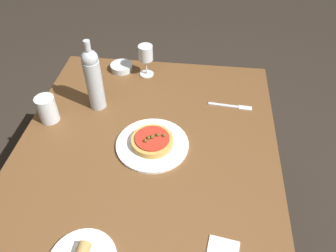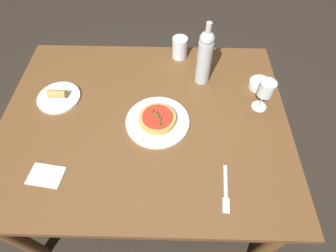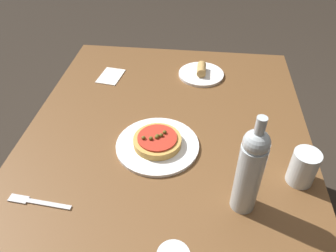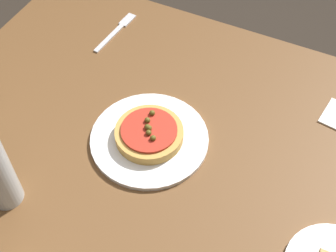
{
  "view_description": "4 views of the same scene",
  "coord_description": "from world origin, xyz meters",
  "px_view_note": "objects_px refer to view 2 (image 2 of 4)",
  "views": [
    {
      "loc": [
        0.8,
        0.19,
        1.66
      ],
      "look_at": [
        -0.11,
        0.08,
        0.78
      ],
      "focal_mm": 35.0,
      "sensor_mm": 36.0,
      "label": 1
    },
    {
      "loc": [
        -0.13,
        0.72,
        1.65
      ],
      "look_at": [
        -0.11,
        0.08,
        0.76
      ],
      "focal_mm": 28.0,
      "sensor_mm": 36.0,
      "label": 2
    },
    {
      "loc": [
        -0.87,
        -0.11,
        1.5
      ],
      "look_at": [
        -0.01,
        -0.01,
        0.76
      ],
      "focal_mm": 35.0,
      "sensor_mm": 36.0,
      "label": 3
    },
    {
      "loc": [
        0.27,
        -0.57,
        1.62
      ],
      "look_at": [
        -0.01,
        0.01,
        0.8
      ],
      "focal_mm": 50.0,
      "sensor_mm": 36.0,
      "label": 4
    }
  ],
  "objects_px": {
    "pizza": "(157,119)",
    "side_bowl": "(260,84)",
    "side_plate": "(59,97)",
    "wine_glass": "(266,90)",
    "fork": "(226,191)",
    "water_cup": "(180,48)",
    "dining_table": "(146,128)",
    "wine_bottle": "(205,57)",
    "dinner_plate": "(158,121)"
  },
  "relations": [
    {
      "from": "pizza",
      "to": "side_bowl",
      "type": "bearing_deg",
      "value": -154.78
    },
    {
      "from": "side_bowl",
      "to": "side_plate",
      "type": "relative_size",
      "value": 0.54
    },
    {
      "from": "wine_glass",
      "to": "side_bowl",
      "type": "height_order",
      "value": "wine_glass"
    },
    {
      "from": "wine_glass",
      "to": "fork",
      "type": "distance_m",
      "value": 0.48
    },
    {
      "from": "pizza",
      "to": "side_plate",
      "type": "height_order",
      "value": "pizza"
    },
    {
      "from": "pizza",
      "to": "fork",
      "type": "height_order",
      "value": "pizza"
    },
    {
      "from": "wine_glass",
      "to": "side_plate",
      "type": "bearing_deg",
      "value": -1.86
    },
    {
      "from": "pizza",
      "to": "water_cup",
      "type": "bearing_deg",
      "value": -102.22
    },
    {
      "from": "dining_table",
      "to": "wine_bottle",
      "type": "height_order",
      "value": "wine_bottle"
    },
    {
      "from": "wine_bottle",
      "to": "side_plate",
      "type": "xyz_separation_m",
      "value": [
        0.69,
        0.14,
        -0.14
      ]
    },
    {
      "from": "pizza",
      "to": "water_cup",
      "type": "distance_m",
      "value": 0.47
    },
    {
      "from": "pizza",
      "to": "side_plate",
      "type": "xyz_separation_m",
      "value": [
        0.48,
        -0.13,
        -0.02
      ]
    },
    {
      "from": "wine_bottle",
      "to": "fork",
      "type": "bearing_deg",
      "value": 95.9
    },
    {
      "from": "wine_bottle",
      "to": "dinner_plate",
      "type": "bearing_deg",
      "value": 52.6
    },
    {
      "from": "wine_bottle",
      "to": "water_cup",
      "type": "relative_size",
      "value": 2.8
    },
    {
      "from": "water_cup",
      "to": "side_plate",
      "type": "height_order",
      "value": "water_cup"
    },
    {
      "from": "dinner_plate",
      "to": "water_cup",
      "type": "height_order",
      "value": "water_cup"
    },
    {
      "from": "wine_bottle",
      "to": "fork",
      "type": "height_order",
      "value": "wine_bottle"
    },
    {
      "from": "dining_table",
      "to": "dinner_plate",
      "type": "xyz_separation_m",
      "value": [
        -0.06,
        0.02,
        0.08
      ]
    },
    {
      "from": "side_bowl",
      "to": "wine_glass",
      "type": "bearing_deg",
      "value": 78.82
    },
    {
      "from": "wine_bottle",
      "to": "side_plate",
      "type": "distance_m",
      "value": 0.72
    },
    {
      "from": "dinner_plate",
      "to": "side_plate",
      "type": "height_order",
      "value": "side_plate"
    },
    {
      "from": "pizza",
      "to": "fork",
      "type": "bearing_deg",
      "value": 130.35
    },
    {
      "from": "pizza",
      "to": "fork",
      "type": "relative_size",
      "value": 0.85
    },
    {
      "from": "pizza",
      "to": "wine_bottle",
      "type": "xyz_separation_m",
      "value": [
        -0.21,
        -0.28,
        0.12
      ]
    },
    {
      "from": "dining_table",
      "to": "wine_glass",
      "type": "bearing_deg",
      "value": -171.57
    },
    {
      "from": "wine_glass",
      "to": "side_plate",
      "type": "xyz_separation_m",
      "value": [
        0.95,
        -0.03,
        -0.1
      ]
    },
    {
      "from": "pizza",
      "to": "water_cup",
      "type": "relative_size",
      "value": 1.42
    },
    {
      "from": "side_bowl",
      "to": "water_cup",
      "type": "bearing_deg",
      "value": -29.0
    },
    {
      "from": "dining_table",
      "to": "side_bowl",
      "type": "xyz_separation_m",
      "value": [
        -0.56,
        -0.21,
        0.09
      ]
    },
    {
      "from": "dining_table",
      "to": "side_bowl",
      "type": "distance_m",
      "value": 0.61
    },
    {
      "from": "wine_glass",
      "to": "water_cup",
      "type": "bearing_deg",
      "value": -43.53
    },
    {
      "from": "fork",
      "to": "side_plate",
      "type": "height_order",
      "value": "side_plate"
    },
    {
      "from": "dinner_plate",
      "to": "wine_bottle",
      "type": "xyz_separation_m",
      "value": [
        -0.21,
        -0.28,
        0.14
      ]
    },
    {
      "from": "dinner_plate",
      "to": "fork",
      "type": "bearing_deg",
      "value": 130.34
    },
    {
      "from": "pizza",
      "to": "dinner_plate",
      "type": "bearing_deg",
      "value": -80.03
    },
    {
      "from": "dinner_plate",
      "to": "wine_bottle",
      "type": "relative_size",
      "value": 0.89
    },
    {
      "from": "dinner_plate",
      "to": "side_bowl",
      "type": "relative_size",
      "value": 2.6
    },
    {
      "from": "fork",
      "to": "side_plate",
      "type": "xyz_separation_m",
      "value": [
        0.75,
        -0.45,
        0.01
      ]
    },
    {
      "from": "dining_table",
      "to": "water_cup",
      "type": "xyz_separation_m",
      "value": [
        -0.16,
        -0.43,
        0.14
      ]
    },
    {
      "from": "dining_table",
      "to": "wine_glass",
      "type": "distance_m",
      "value": 0.57
    },
    {
      "from": "side_bowl",
      "to": "pizza",
      "type": "bearing_deg",
      "value": 25.22
    },
    {
      "from": "dining_table",
      "to": "side_plate",
      "type": "distance_m",
      "value": 0.44
    },
    {
      "from": "dining_table",
      "to": "fork",
      "type": "xyz_separation_m",
      "value": [
        -0.33,
        0.34,
        0.08
      ]
    },
    {
      "from": "side_bowl",
      "to": "fork",
      "type": "bearing_deg",
      "value": 67.87
    },
    {
      "from": "dining_table",
      "to": "side_plate",
      "type": "bearing_deg",
      "value": -14.69
    },
    {
      "from": "wine_bottle",
      "to": "water_cup",
      "type": "bearing_deg",
      "value": -58.12
    },
    {
      "from": "dinner_plate",
      "to": "fork",
      "type": "relative_size",
      "value": 1.47
    },
    {
      "from": "water_cup",
      "to": "fork",
      "type": "xyz_separation_m",
      "value": [
        -0.17,
        0.78,
        -0.06
      ]
    },
    {
      "from": "wine_bottle",
      "to": "side_plate",
      "type": "relative_size",
      "value": 1.59
    }
  ]
}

